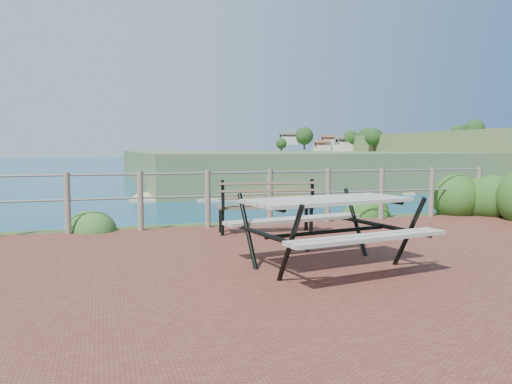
{
  "coord_description": "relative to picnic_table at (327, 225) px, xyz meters",
  "views": [
    {
      "loc": [
        -2.92,
        -5.17,
        1.4
      ],
      "look_at": [
        -0.72,
        1.9,
        0.75
      ],
      "focal_mm": 35.0,
      "sensor_mm": 36.0,
      "label": 1
    }
  ],
  "objects": [
    {
      "name": "ground",
      "position": [
        0.43,
        -0.05,
        -0.51
      ],
      "size": [
        10.0,
        7.0,
        0.12
      ],
      "primitive_type": "cube",
      "color": "brown",
      "rests_on": "ground"
    },
    {
      "name": "ocean",
      "position": [
        0.43,
        199.95,
        -0.51
      ],
      "size": [
        1200.0,
        1200.0,
        0.0
      ],
      "primitive_type": "plane",
      "color": "#125470",
      "rests_on": "ground"
    },
    {
      "name": "safety_railing",
      "position": [
        0.43,
        3.3,
        0.06
      ],
      "size": [
        9.4,
        0.1,
        1.0
      ],
      "color": "#6B5B4C",
      "rests_on": "ground"
    },
    {
      "name": "distant_bay",
      "position": [
        173.5,
        202.56,
        -2.04
      ],
      "size": [
        290.0,
        232.36,
        24.0
      ],
      "color": "#3D572B",
      "rests_on": "ground"
    },
    {
      "name": "picnic_table",
      "position": [
        0.0,
        0.0,
        0.0
      ],
      "size": [
        2.0,
        1.63,
        0.8
      ],
      "rotation": [
        0.0,
        0.0,
        0.17
      ],
      "color": "gray",
      "rests_on": "ground"
    },
    {
      "name": "park_bench",
      "position": [
        0.07,
        2.47,
        0.07
      ],
      "size": [
        1.61,
        0.59,
        0.89
      ],
      "rotation": [
        0.0,
        0.0,
        -0.13
      ],
      "color": "brown",
      "rests_on": "ground"
    },
    {
      "name": "shrub_right_edge",
      "position": [
        4.96,
        3.4,
        -0.51
      ],
      "size": [
        1.05,
        1.05,
        1.51
      ],
      "primitive_type": "ellipsoid",
      "color": "#184615",
      "rests_on": "ground"
    },
    {
      "name": "shrub_lip_west",
      "position": [
        -2.56,
        3.56,
        -0.51
      ],
      "size": [
        0.77,
        0.77,
        0.51
      ],
      "primitive_type": "ellipsoid",
      "color": "#205520",
      "rests_on": "ground"
    },
    {
      "name": "shrub_lip_east",
      "position": [
        2.73,
        3.94,
        -0.51
      ],
      "size": [
        0.89,
        0.89,
        0.67
      ],
      "primitive_type": "ellipsoid",
      "color": "#184615",
      "rests_on": "ground"
    }
  ]
}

